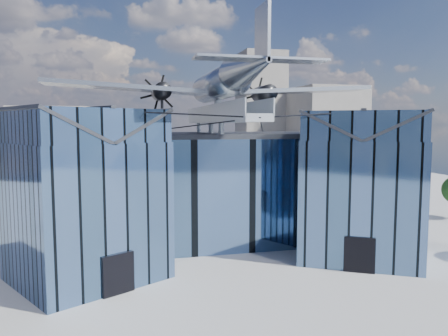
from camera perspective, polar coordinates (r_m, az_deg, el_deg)
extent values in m
plane|color=gray|center=(34.74, 0.81, -12.22)|extent=(120.00, 120.00, 0.00)
cube|color=#486892|center=(42.25, -2.28, -2.40)|extent=(28.00, 14.00, 9.50)
cube|color=#26282E|center=(41.85, -2.31, 4.33)|extent=(28.00, 14.00, 0.40)
cube|color=#486892|center=(31.61, -17.52, -5.40)|extent=(11.79, 11.43, 9.50)
cube|color=#486892|center=(31.06, -17.84, 5.26)|extent=(11.56, 11.20, 2.20)
cube|color=#26282E|center=(30.13, -21.70, 5.13)|extent=(7.98, 9.23, 2.40)
cube|color=#26282E|center=(32.11, -14.22, 5.37)|extent=(7.98, 9.23, 2.40)
cube|color=#26282E|center=(31.07, -17.90, 7.38)|extent=(4.30, 7.10, 0.18)
cube|color=black|center=(29.03, -13.65, -13.33)|extent=(2.03, 1.32, 2.60)
cube|color=black|center=(33.80, -10.65, -4.52)|extent=(0.34, 0.34, 9.50)
cube|color=#486892|center=(36.77, 17.31, -3.86)|extent=(11.79, 11.43, 9.50)
cube|color=#486892|center=(36.29, 17.58, 5.29)|extent=(11.56, 11.20, 2.20)
cube|color=#26282E|center=(36.31, 14.01, 5.38)|extent=(7.98, 9.23, 2.40)
cube|color=#26282E|center=(36.41, 21.13, 5.17)|extent=(7.98, 9.23, 2.40)
cube|color=#26282E|center=(36.31, 17.63, 7.10)|extent=(4.30, 7.10, 0.18)
cube|color=black|center=(33.57, 17.27, -10.80)|extent=(2.03, 1.32, 2.60)
cube|color=black|center=(36.94, 10.30, -3.65)|extent=(0.34, 0.34, 9.50)
cube|color=#A4ABB2|center=(36.47, -0.57, 6.34)|extent=(1.80, 21.00, 0.50)
cube|color=#A4ABB2|center=(36.28, -1.96, 7.36)|extent=(0.08, 21.00, 1.10)
cube|color=#A4ABB2|center=(36.70, 0.81, 7.35)|extent=(0.08, 21.00, 1.10)
cylinder|color=#A4ABB2|center=(45.76, -3.32, 5.34)|extent=(0.44, 0.44, 1.35)
cylinder|color=#A4ABB2|center=(39.88, -1.73, 5.31)|extent=(0.44, 0.44, 1.35)
cylinder|color=#A4ABB2|center=(35.98, -0.38, 5.27)|extent=(0.44, 0.44, 1.35)
cylinder|color=#A4ABB2|center=(36.98, -0.75, 7.80)|extent=(0.70, 0.70, 1.40)
cylinder|color=black|center=(28.17, -7.52, 7.10)|extent=(10.55, 6.08, 0.69)
cylinder|color=black|center=(31.14, 12.20, 6.88)|extent=(10.55, 6.08, 0.69)
cylinder|color=black|center=(33.92, -4.74, 5.44)|extent=(6.09, 17.04, 1.19)
cylinder|color=black|center=(35.37, 4.94, 5.45)|extent=(6.09, 17.04, 1.19)
cylinder|color=#A1A6AE|center=(37.10, -0.75, 10.81)|extent=(2.50, 11.00, 2.50)
sphere|color=#A1A6AE|center=(42.46, -2.47, 10.15)|extent=(2.50, 2.50, 2.50)
cube|color=black|center=(41.54, -2.19, 11.21)|extent=(1.60, 1.40, 0.50)
cone|color=#A1A6AE|center=(28.49, 3.47, 12.97)|extent=(2.50, 7.00, 2.50)
cube|color=#A1A6AE|center=(26.59, 5.03, 16.99)|extent=(0.18, 2.40, 3.40)
cube|color=#A1A6AE|center=(26.45, 4.93, 13.97)|extent=(8.00, 1.80, 0.14)
cube|color=#A1A6AE|center=(37.13, -11.87, 10.22)|extent=(14.00, 3.20, 1.08)
cylinder|color=black|center=(37.88, -8.21, 9.81)|extent=(1.44, 3.20, 1.44)
cone|color=black|center=(39.66, -8.47, 9.62)|extent=(0.70, 0.70, 0.70)
cube|color=black|center=(39.81, -8.49, 9.60)|extent=(1.05, 0.06, 3.33)
cube|color=black|center=(39.81, -8.49, 9.60)|extent=(2.53, 0.06, 2.53)
cube|color=black|center=(39.81, -8.49, 9.60)|extent=(3.33, 0.06, 1.05)
cylinder|color=black|center=(37.21, -8.09, 8.00)|extent=(0.24, 0.24, 1.75)
cube|color=#A1A6AE|center=(40.18, 8.83, 9.92)|extent=(14.00, 3.20, 1.08)
cylinder|color=black|center=(39.86, 5.26, 9.64)|extent=(1.44, 3.20, 1.44)
cone|color=black|center=(41.57, 4.44, 9.48)|extent=(0.70, 0.70, 0.70)
cube|color=black|center=(41.71, 4.37, 9.46)|extent=(1.05, 0.06, 3.33)
cube|color=black|center=(41.71, 4.37, 9.46)|extent=(2.53, 0.06, 2.53)
cube|color=black|center=(41.71, 4.37, 9.46)|extent=(3.33, 0.06, 1.05)
cylinder|color=black|center=(39.23, 5.53, 7.91)|extent=(0.24, 0.24, 1.75)
cube|color=slate|center=(89.62, 12.96, 4.44)|extent=(12.00, 14.00, 18.00)
cube|color=slate|center=(87.83, -21.48, 2.87)|extent=(14.00, 10.00, 14.00)
cube|color=slate|center=(95.01, 4.82, 7.04)|extent=(9.00, 9.00, 26.00)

